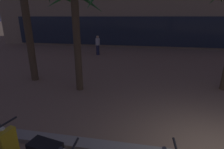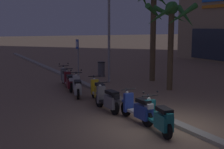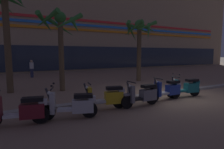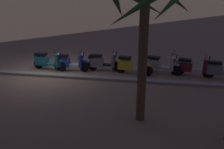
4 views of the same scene
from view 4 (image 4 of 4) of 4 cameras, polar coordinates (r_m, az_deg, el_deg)
ground_plane at (r=12.95m, az=-14.33°, el=0.19°), size 200.00×200.00×0.00m
curb_strip at (r=12.66m, az=-14.92°, el=-0.05°), size 60.00×0.36×0.12m
scooter_grey_mid_centre at (r=12.78m, az=23.23°, el=1.01°), size 1.74×0.62×1.17m
scooter_maroon_last_in_row at (r=12.75m, az=17.35°, el=1.70°), size 1.80×0.66×1.04m
scooter_silver_far_back at (r=12.76m, az=10.66°, el=2.28°), size 1.81×0.80×1.17m
scooter_yellow_gap_after_mid at (r=12.40m, az=4.27°, el=2.13°), size 1.84×0.67×1.04m
scooter_grey_mid_rear at (r=12.86m, az=-2.31°, el=2.82°), size 1.77×0.56×1.04m
scooter_blue_second_in_line at (r=13.01m, az=-9.77°, el=2.76°), size 1.85×0.56×1.04m
scooter_teal_mid_front at (r=13.45m, az=-14.50°, el=3.00°), size 1.85×0.65×1.17m
palm_tree_near_sign at (r=7.49m, az=7.60°, el=13.02°), size 2.45×2.61×4.40m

